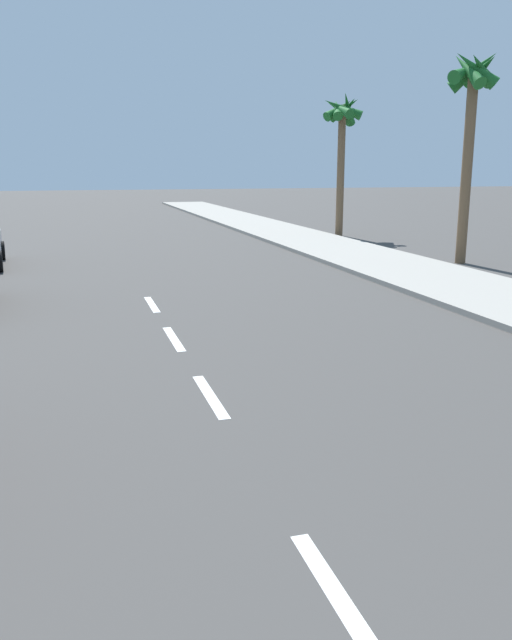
{
  "coord_description": "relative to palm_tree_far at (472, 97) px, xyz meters",
  "views": [
    {
      "loc": [
        -1.75,
        4.63,
        3.11
      ],
      "look_at": [
        0.61,
        12.77,
        1.1
      ],
      "focal_mm": 36.17,
      "sensor_mm": 36.0,
      "label": 1
    }
  ],
  "objects": [
    {
      "name": "palm_tree_far",
      "position": [
        0.0,
        0.0,
        0.0
      ],
      "size": [
        2.0,
        1.76,
        6.81
      ],
      "color": "brown",
      "rests_on": "ground"
    },
    {
      "name": "ground_plane",
      "position": [
        -10.75,
        -3.25,
        -5.28
      ],
      "size": [
        160.0,
        160.0,
        0.0
      ],
      "primitive_type": "plane",
      "color": "#423F3D"
    },
    {
      "name": "lane_stripe_2",
      "position": [
        -10.75,
        -14.82,
        -5.28
      ],
      "size": [
        0.16,
        1.8,
        0.01
      ],
      "primitive_type": "cube",
      "color": "white",
      "rests_on": "ground"
    },
    {
      "name": "lane_stripe_5",
      "position": [
        -10.75,
        -3.84,
        -5.28
      ],
      "size": [
        0.16,
        1.8,
        0.01
      ],
      "primitive_type": "cube",
      "color": "white",
      "rests_on": "ground"
    },
    {
      "name": "sidewalk_strip",
      "position": [
        -2.65,
        -1.25,
        -5.21
      ],
      "size": [
        3.6,
        80.0,
        0.14
      ],
      "primitive_type": "cube",
      "color": "#9E998E",
      "rests_on": "ground"
    },
    {
      "name": "lane_stripe_4",
      "position": [
        -10.75,
        -7.06,
        -5.28
      ],
      "size": [
        0.16,
        1.8,
        0.01
      ],
      "primitive_type": "cube",
      "color": "white",
      "rests_on": "ground"
    },
    {
      "name": "palm_tree_distant",
      "position": [
        -0.38,
        9.32,
        -0.24
      ],
      "size": [
        1.85,
        1.93,
        6.51
      ],
      "color": "brown",
      "rests_on": "ground"
    },
    {
      "name": "lane_stripe_3",
      "position": [
        -10.75,
        -10.27,
        -5.28
      ],
      "size": [
        0.16,
        1.8,
        0.01
      ],
      "primitive_type": "cube",
      "color": "white",
      "rests_on": "ground"
    }
  ]
}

